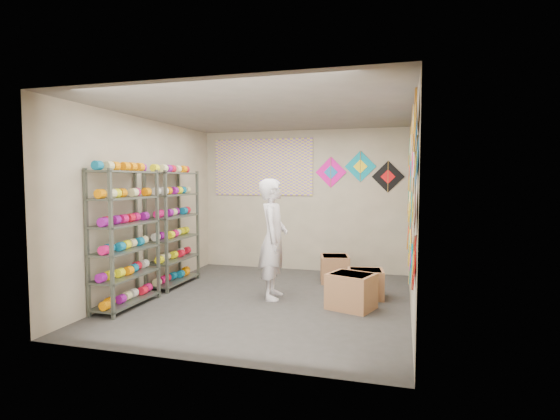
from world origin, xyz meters
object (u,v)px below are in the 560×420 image
(shelf_rack_front, at_px, (125,239))
(carton_a, at_px, (351,291))
(shelf_rack_back, at_px, (173,228))
(shopkeeper, at_px, (273,239))
(carton_b, at_px, (365,284))
(carton_c, at_px, (335,269))

(shelf_rack_front, relative_size, carton_a, 3.28)
(shelf_rack_back, xyz_separation_m, shopkeeper, (1.82, -0.32, -0.07))
(shelf_rack_back, bearing_deg, shelf_rack_front, -90.00)
(shelf_rack_back, distance_m, carton_a, 3.13)
(shopkeeper, bearing_deg, carton_b, -83.06)
(carton_a, distance_m, carton_b, 0.62)
(shelf_rack_front, height_order, carton_a, shelf_rack_front)
(shelf_rack_back, height_order, shopkeeper, shelf_rack_back)
(shelf_rack_front, bearing_deg, shopkeeper, 28.34)
(carton_c, bearing_deg, shopkeeper, -132.09)
(carton_b, bearing_deg, shelf_rack_back, 172.89)
(carton_a, relative_size, carton_c, 1.11)
(shelf_rack_back, height_order, carton_c, shelf_rack_back)
(carton_a, bearing_deg, shopkeeper, -171.93)
(shelf_rack_back, distance_m, shopkeeper, 1.85)
(carton_b, bearing_deg, carton_c, 115.42)
(shelf_rack_back, xyz_separation_m, carton_b, (3.14, 0.05, -0.74))
(shelf_rack_back, distance_m, carton_b, 3.23)
(shelf_rack_back, relative_size, carton_a, 3.28)
(shopkeeper, relative_size, carton_b, 3.41)
(carton_b, distance_m, carton_c, 1.07)
(shopkeeper, distance_m, carton_a, 1.36)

